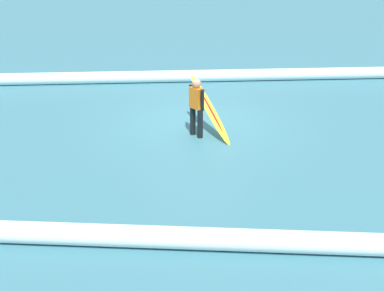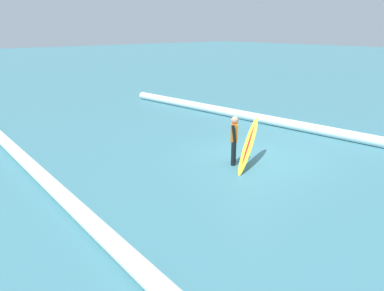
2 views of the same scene
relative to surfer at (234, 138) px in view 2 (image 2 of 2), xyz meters
The scene contains 5 objects.
ground_plane 1.27m from the surfer, 92.40° to the right, with size 145.19×145.19×0.00m, color teal.
surfer is the anchor object (origin of this frame).
surfboard 0.48m from the surfer, 139.92° to the right, with size 1.15×1.92×1.27m.
wave_crest_foreground 4.95m from the surfer, 78.10° to the right, with size 0.38×0.38×19.98m, color white.
wave_crest_midground 5.32m from the surfer, 69.95° to the left, with size 0.37×0.37×18.60m, color white.
Camera 2 is at (-7.41, 9.12, 3.97)m, focal length 35.99 mm.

